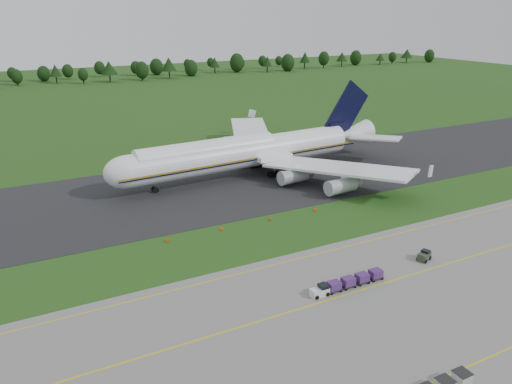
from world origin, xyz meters
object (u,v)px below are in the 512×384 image
baggage_train (347,283)px  utility_cart (424,257)px  edge_markers (247,224)px  aircraft (249,151)px

baggage_train → utility_cart: (15.75, 1.07, -0.18)m
utility_cart → edge_markers: size_ratio=0.08×
baggage_train → aircraft: bearing=78.2°
utility_cart → aircraft: bearing=95.3°
aircraft → edge_markers: (-13.69, -26.42, -5.49)m
baggage_train → edge_markers: (-2.73, 25.91, -0.56)m
edge_markers → aircraft: bearing=62.6°
aircraft → utility_cart: 51.73m
utility_cart → edge_markers: bearing=126.7°
aircraft → utility_cart: size_ratio=28.18×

